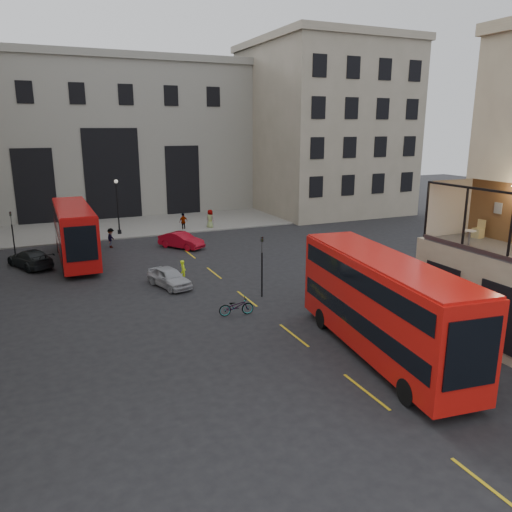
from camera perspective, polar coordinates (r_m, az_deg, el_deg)
name	(u,v)px	position (r m, az deg, el deg)	size (l,w,h in m)	color
ground	(406,381)	(22.00, 16.76, -13.56)	(140.00, 140.00, 0.00)	black
gateway	(103,133)	(62.92, -17.06, 13.27)	(35.00, 10.60, 18.00)	gray
building_right	(322,124)	(63.69, 7.58, 14.68)	(16.60, 18.60, 20.00)	#A39784
pavement_far	(113,227)	(53.84, -15.99, 3.21)	(40.00, 12.00, 0.12)	slate
traffic_light_near	(262,259)	(30.08, 0.69, -0.30)	(0.16, 0.20, 3.80)	black
traffic_light_far	(12,229)	(43.13, -26.09, 2.77)	(0.16, 0.20, 3.80)	black
street_lamp_b	(118,210)	(49.54, -15.49, 5.05)	(0.36, 0.36, 5.33)	black
bus_near	(382,302)	(22.98, 14.23, -5.12)	(4.03, 11.74, 4.59)	red
bus_far	(75,231)	(40.57, -20.02, 2.75)	(2.54, 10.92, 4.35)	#B10D0C
car_a	(169,277)	(32.94, -9.89, -2.40)	(1.53, 3.80, 1.29)	#A9ABB2
car_b	(181,240)	(43.29, -8.54, 1.78)	(1.43, 4.11, 1.35)	maroon
car_c	(30,259)	(40.52, -24.40, -0.28)	(1.87, 4.60, 1.34)	black
bicycle	(236,306)	(27.72, -2.27, -5.77)	(0.68, 1.94, 1.02)	gray
cyclist	(183,271)	(33.61, -8.32, -1.76)	(0.57, 0.37, 1.55)	#D2FC1A
pedestrian_b	(111,238)	(44.69, -16.24, 1.98)	(1.10, 0.63, 1.70)	gray
pedestrian_c	(183,222)	(50.79, -8.31, 3.90)	(1.02, 0.43, 1.74)	gray
pedestrian_d	(210,219)	(51.32, -5.26, 4.22)	(0.95, 0.62, 1.95)	gray
cafe_table_far	(469,236)	(25.95, 23.19, 2.17)	(0.60, 0.60, 0.75)	silver
cafe_chair_d	(478,232)	(28.04, 24.05, 2.49)	(0.50, 0.50, 0.93)	#D1BD79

